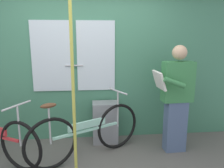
% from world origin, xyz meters
% --- Properties ---
extents(train_door_wall, '(5.00, 0.28, 2.42)m').
position_xyz_m(train_door_wall, '(-0.01, 1.11, 1.26)').
color(train_door_wall, '#427F60').
rests_on(train_door_wall, ground_plane).
extents(bicycle_leaning_behind, '(1.55, 0.87, 0.91)m').
position_xyz_m(bicycle_leaning_behind, '(-0.01, 0.42, 0.37)').
color(bicycle_leaning_behind, black).
rests_on(bicycle_leaning_behind, ground_plane).
extents(passenger_reading_newspaper, '(0.57, 0.48, 1.57)m').
position_xyz_m(passenger_reading_newspaper, '(1.29, 0.52, 0.83)').
color(passenger_reading_newspaper, slate).
rests_on(passenger_reading_newspaper, ground_plane).
extents(trash_bin_by_wall, '(0.40, 0.28, 0.66)m').
position_xyz_m(trash_bin_by_wall, '(0.28, 0.90, 0.33)').
color(trash_bin_by_wall, gray).
rests_on(trash_bin_by_wall, ground_plane).
extents(handrail_pole, '(0.04, 0.04, 2.38)m').
position_xyz_m(handrail_pole, '(-0.13, -0.10, 1.19)').
color(handrail_pole, '#C6C14C').
rests_on(handrail_pole, ground_plane).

